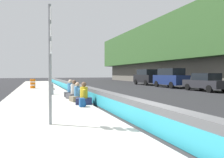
{
  "coord_description": "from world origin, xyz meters",
  "views": [
    {
      "loc": [
        -5.3,
        3.06,
        1.68
      ],
      "look_at": [
        6.37,
        -1.14,
        1.35
      ],
      "focal_mm": 34.27,
      "sensor_mm": 36.0,
      "label": 1
    }
  ],
  "objects_px": {
    "construction_barrel": "(33,84)",
    "parked_car_third": "(205,82)",
    "seated_person_rear": "(74,93)",
    "parked_car_fourth": "(170,78)",
    "fire_hydrant": "(52,88)",
    "seated_person_foreground": "(84,97)",
    "backpack": "(82,103)",
    "seated_person_middle": "(77,95)",
    "seated_person_far": "(70,91)",
    "route_sign_post": "(50,55)",
    "parked_car_midline": "(146,77)"
  },
  "relations": [
    {
      "from": "route_sign_post",
      "to": "backpack",
      "type": "height_order",
      "value": "route_sign_post"
    },
    {
      "from": "route_sign_post",
      "to": "seated_person_rear",
      "type": "xyz_separation_m",
      "value": [
        6.37,
        -1.8,
        -1.74
      ]
    },
    {
      "from": "seated_person_middle",
      "to": "seated_person_far",
      "type": "relative_size",
      "value": 0.93
    },
    {
      "from": "parked_car_third",
      "to": "construction_barrel",
      "type": "bearing_deg",
      "value": 63.35
    },
    {
      "from": "fire_hydrant",
      "to": "seated_person_rear",
      "type": "distance_m",
      "value": 3.22
    },
    {
      "from": "seated_person_far",
      "to": "route_sign_post",
      "type": "bearing_deg",
      "value": 166.94
    },
    {
      "from": "seated_person_middle",
      "to": "backpack",
      "type": "xyz_separation_m",
      "value": [
        -2.04,
        0.16,
        -0.13
      ]
    },
    {
      "from": "route_sign_post",
      "to": "fire_hydrant",
      "type": "height_order",
      "value": "route_sign_post"
    },
    {
      "from": "parked_car_third",
      "to": "parked_car_midline",
      "type": "distance_m",
      "value": 11.81
    },
    {
      "from": "seated_person_foreground",
      "to": "parked_car_third",
      "type": "height_order",
      "value": "parked_car_third"
    },
    {
      "from": "parked_car_third",
      "to": "fire_hydrant",
      "type": "bearing_deg",
      "value": 89.64
    },
    {
      "from": "seated_person_foreground",
      "to": "backpack",
      "type": "xyz_separation_m",
      "value": [
        -0.84,
        0.26,
        -0.15
      ]
    },
    {
      "from": "fire_hydrant",
      "to": "parked_car_midline",
      "type": "height_order",
      "value": "parked_car_midline"
    },
    {
      "from": "seated_person_foreground",
      "to": "seated_person_middle",
      "type": "xyz_separation_m",
      "value": [
        1.2,
        0.1,
        -0.02
      ]
    },
    {
      "from": "seated_person_middle",
      "to": "seated_person_far",
      "type": "distance_m",
      "value": 2.54
    },
    {
      "from": "fire_hydrant",
      "to": "seated_person_far",
      "type": "distance_m",
      "value": 2.06
    },
    {
      "from": "backpack",
      "to": "seated_person_rear",
      "type": "bearing_deg",
      "value": -3.3
    },
    {
      "from": "fire_hydrant",
      "to": "construction_barrel",
      "type": "relative_size",
      "value": 0.93
    },
    {
      "from": "route_sign_post",
      "to": "construction_barrel",
      "type": "relative_size",
      "value": 3.79
    },
    {
      "from": "route_sign_post",
      "to": "parked_car_third",
      "type": "bearing_deg",
      "value": -57.7
    },
    {
      "from": "seated_person_rear",
      "to": "parked_car_midline",
      "type": "relative_size",
      "value": 0.24
    },
    {
      "from": "route_sign_post",
      "to": "seated_person_middle",
      "type": "height_order",
      "value": "route_sign_post"
    },
    {
      "from": "seated_person_foreground",
      "to": "seated_person_rear",
      "type": "distance_m",
      "value": 2.49
    },
    {
      "from": "seated_person_foreground",
      "to": "parked_car_third",
      "type": "distance_m",
      "value": 13.95
    },
    {
      "from": "seated_person_middle",
      "to": "parked_car_fourth",
      "type": "bearing_deg",
      "value": -53.02
    },
    {
      "from": "seated_person_middle",
      "to": "backpack",
      "type": "height_order",
      "value": "seated_person_middle"
    },
    {
      "from": "seated_person_rear",
      "to": "seated_person_far",
      "type": "bearing_deg",
      "value": 1.29
    },
    {
      "from": "seated_person_middle",
      "to": "fire_hydrant",
      "type": "bearing_deg",
      "value": 13.92
    },
    {
      "from": "seated_person_foreground",
      "to": "seated_person_far",
      "type": "height_order",
      "value": "seated_person_far"
    },
    {
      "from": "construction_barrel",
      "to": "parked_car_third",
      "type": "xyz_separation_m",
      "value": [
        -7.72,
        -15.39,
        0.24
      ]
    },
    {
      "from": "seated_person_rear",
      "to": "parked_car_fourth",
      "type": "xyz_separation_m",
      "value": [
        8.45,
        -12.9,
        0.69
      ]
    },
    {
      "from": "backpack",
      "to": "parked_car_midline",
      "type": "relative_size",
      "value": 0.08
    },
    {
      "from": "route_sign_post",
      "to": "parked_car_midline",
      "type": "relative_size",
      "value": 0.75
    },
    {
      "from": "construction_barrel",
      "to": "parked_car_fourth",
      "type": "distance_m",
      "value": 15.54
    },
    {
      "from": "seated_person_foreground",
      "to": "parked_car_fourth",
      "type": "height_order",
      "value": "parked_car_fourth"
    },
    {
      "from": "backpack",
      "to": "parked_car_third",
      "type": "xyz_separation_m",
      "value": [
        6.26,
        -13.11,
        0.53
      ]
    },
    {
      "from": "seated_person_foreground",
      "to": "seated_person_rear",
      "type": "bearing_deg",
      "value": 1.62
    },
    {
      "from": "seated_person_middle",
      "to": "seated_person_far",
      "type": "height_order",
      "value": "seated_person_far"
    },
    {
      "from": "seated_person_middle",
      "to": "parked_car_third",
      "type": "relative_size",
      "value": 0.23
    },
    {
      "from": "route_sign_post",
      "to": "seated_person_middle",
      "type": "bearing_deg",
      "value": -19.17
    },
    {
      "from": "fire_hydrant",
      "to": "parked_car_third",
      "type": "height_order",
      "value": "parked_car_third"
    },
    {
      "from": "fire_hydrant",
      "to": "construction_barrel",
      "type": "xyz_separation_m",
      "value": [
        7.63,
        1.37,
        0.03
      ]
    },
    {
      "from": "construction_barrel",
      "to": "parked_car_midline",
      "type": "distance_m",
      "value": 16.15
    },
    {
      "from": "route_sign_post",
      "to": "seated_person_foreground",
      "type": "bearing_deg",
      "value": -25.68
    },
    {
      "from": "seated_person_foreground",
      "to": "backpack",
      "type": "relative_size",
      "value": 2.78
    },
    {
      "from": "fire_hydrant",
      "to": "parked_car_midline",
      "type": "relative_size",
      "value": 0.18
    },
    {
      "from": "seated_person_foreground",
      "to": "backpack",
      "type": "distance_m",
      "value": 0.89
    },
    {
      "from": "route_sign_post",
      "to": "seated_person_middle",
      "type": "xyz_separation_m",
      "value": [
        5.09,
        -1.77,
        -1.77
      ]
    },
    {
      "from": "seated_person_middle",
      "to": "seated_person_rear",
      "type": "distance_m",
      "value": 1.28
    },
    {
      "from": "parked_car_midline",
      "to": "parked_car_fourth",
      "type": "bearing_deg",
      "value": 177.78
    }
  ]
}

